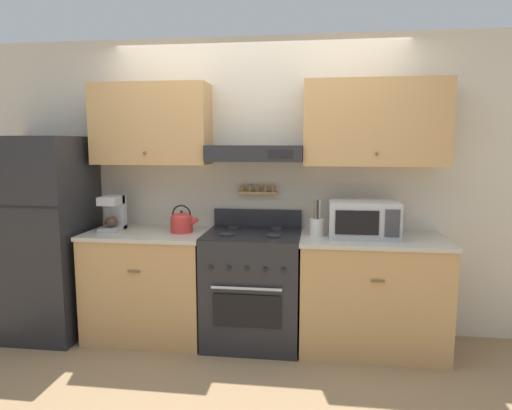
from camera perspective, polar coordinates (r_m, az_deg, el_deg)
name	(u,v)px	position (r m, az deg, el deg)	size (l,w,h in m)	color
ground_plane	(247,359)	(3.71, -1.15, -18.70)	(16.00, 16.00, 0.00)	#937551
wall_back	(261,168)	(3.95, 0.61, 4.71)	(5.20, 0.46, 2.55)	beige
counter_left	(150,284)	(4.07, -13.13, -9.54)	(1.01, 0.67, 0.91)	tan
counter_right	(371,293)	(3.84, 14.23, -10.61)	(1.15, 0.67, 0.91)	tan
stove_range	(253,287)	(3.84, -0.39, -10.19)	(0.77, 0.68, 1.08)	#232326
refrigerator	(43,236)	(4.35, -25.13, -3.57)	(0.76, 0.75, 1.71)	#232326
tea_kettle	(182,222)	(3.85, -9.25, -2.08)	(0.24, 0.19, 0.23)	red
coffee_maker	(114,212)	(4.09, -17.38, -0.88)	(0.16, 0.24, 0.29)	#ADAFB5
microwave	(363,219)	(3.71, 13.27, -1.69)	(0.54, 0.38, 0.29)	#ADAFB5
utensil_crock	(317,227)	(3.69, 7.58, -2.68)	(0.11, 0.11, 0.29)	silver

